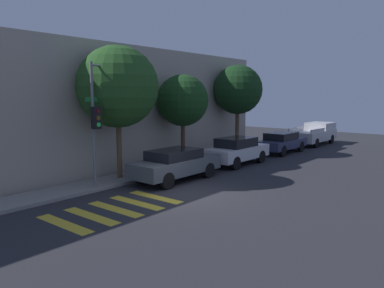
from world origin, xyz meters
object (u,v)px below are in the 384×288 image
sedan_middle (237,150)px  traffic_light_pole (102,107)px  pickup_truck (315,133)px  tree_far_end (238,90)px  sedan_far_end (282,142)px  sedan_near_corner (176,164)px  tree_near_corner (118,87)px  tree_midblock (183,101)px

sedan_middle → traffic_light_pole: bearing=171.4°
pickup_truck → tree_far_end: bearing=166.5°
sedan_middle → sedan_far_end: size_ratio=0.97×
traffic_light_pole → pickup_truck: 20.14m
sedan_near_corner → tree_near_corner: bearing=129.2°
pickup_truck → tree_midblock: size_ratio=1.05×
sedan_middle → tree_near_corner: size_ratio=0.71×
traffic_light_pole → tree_far_end: (11.51, 0.75, 0.84)m
pickup_truck → sedan_middle: bearing=-180.0°
traffic_light_pole → tree_midblock: size_ratio=1.04×
sedan_far_end → tree_midblock: bearing=165.9°
tree_midblock → tree_far_end: size_ratio=0.86×
traffic_light_pole → tree_near_corner: tree_near_corner is taller
tree_near_corner → pickup_truck: bearing=-6.2°
tree_near_corner → tree_far_end: size_ratio=1.04×
tree_near_corner → sedan_near_corner: bearing=-50.8°
traffic_light_pole → sedan_far_end: traffic_light_pole is taller
sedan_middle → sedan_far_end: (5.66, 0.00, -0.06)m
tree_midblock → sedan_far_end: bearing=-14.1°
sedan_near_corner → sedan_middle: sedan_middle is taller
sedan_far_end → pickup_truck: 5.91m
sedan_near_corner → sedan_middle: (5.24, -0.00, 0.03)m
traffic_light_pole → tree_midblock: 6.02m
traffic_light_pole → tree_near_corner: 1.86m
sedan_far_end → tree_midblock: (-8.05, 2.02, 2.89)m
sedan_far_end → tree_far_end: tree_far_end is taller
tree_midblock → tree_far_end: (5.54, 0.00, 0.65)m
traffic_light_pole → sedan_near_corner: 4.29m
tree_near_corner → tree_midblock: tree_near_corner is taller
traffic_light_pole → tree_far_end: tree_far_end is taller
sedan_middle → sedan_near_corner: bearing=180.0°
tree_midblock → tree_far_end: tree_far_end is taller
tree_far_end → traffic_light_pole: bearing=-176.3°
sedan_near_corner → pickup_truck: (16.82, 0.00, 0.09)m
pickup_truck → traffic_light_pole: bearing=176.4°
sedan_middle → tree_midblock: tree_midblock is taller
sedan_middle → tree_near_corner: bearing=163.6°
tree_midblock → tree_near_corner: bearing=180.0°
sedan_far_end → tree_near_corner: (-12.55, 2.02, 3.56)m
sedan_near_corner → tree_far_end: (8.40, 2.02, 3.51)m
pickup_truck → tree_near_corner: (-18.47, 2.02, 3.44)m
traffic_light_pole → tree_near_corner: bearing=27.2°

